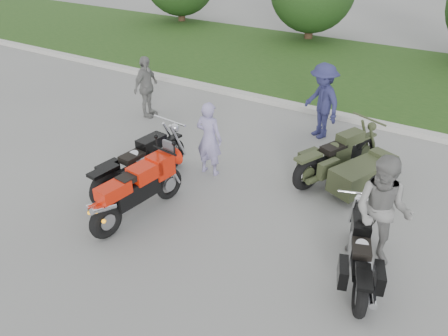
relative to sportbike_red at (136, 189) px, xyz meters
The scene contains 11 objects.
ground 0.94m from the sportbike_red, 34.92° to the left, with size 80.00×80.00×0.00m, color gray.
curb 6.46m from the sportbike_red, 84.74° to the left, with size 60.00×0.30×0.15m, color #B9B6AE.
grass_strip 10.59m from the sportbike_red, 86.80° to the left, with size 60.00×8.00×0.14m, color #36571D.
sportbike_red is the anchor object (origin of this frame).
cruiser_left 1.03m from the sportbike_red, 131.03° to the left, with size 0.51×2.56×0.98m.
cruiser_right 3.97m from the sportbike_red, ahead, with size 0.92×2.13×0.85m.
cruiser_sidecar 4.28m from the sportbike_red, 46.18° to the left, with size 1.76×2.34×0.95m.
person_stripe 2.08m from the sportbike_red, 84.10° to the left, with size 0.60×0.39×1.64m, color #9389BB.
person_grey 4.19m from the sportbike_red, 16.17° to the left, with size 0.91×0.71×1.88m, color gray.
person_denim 5.29m from the sportbike_red, 72.91° to the left, with size 1.22×0.70×1.89m, color navy.
person_back 4.79m from the sportbike_red, 128.44° to the left, with size 0.99×0.41×1.68m, color gray.
Camera 1 is at (4.26, -5.17, 4.90)m, focal length 35.00 mm.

